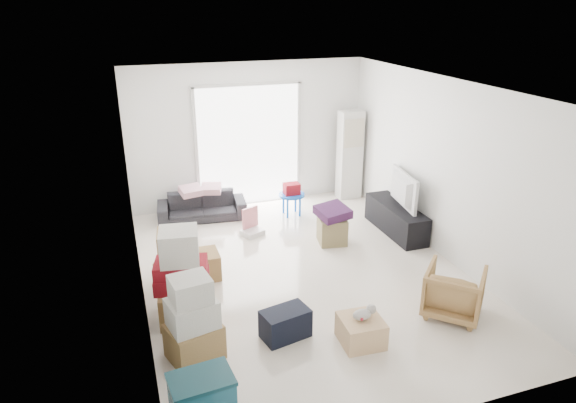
{
  "coord_description": "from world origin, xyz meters",
  "views": [
    {
      "loc": [
        -2.34,
        -6.16,
        3.73
      ],
      "look_at": [
        -0.17,
        0.2,
        1.07
      ],
      "focal_mm": 32.0,
      "sensor_mm": 36.0,
      "label": 1
    }
  ],
  "objects_px": {
    "ac_tower": "(350,155)",
    "ottoman": "(332,230)",
    "television": "(397,202)",
    "kids_table": "(292,193)",
    "wood_crate": "(361,331)",
    "tv_console": "(396,219)",
    "sofa": "(202,202)",
    "armchair": "(454,289)"
  },
  "relations": [
    {
      "from": "tv_console",
      "to": "television",
      "type": "relative_size",
      "value": 1.45
    },
    {
      "from": "tv_console",
      "to": "kids_table",
      "type": "height_order",
      "value": "kids_table"
    },
    {
      "from": "television",
      "to": "kids_table",
      "type": "distance_m",
      "value": 1.93
    },
    {
      "from": "television",
      "to": "armchair",
      "type": "height_order",
      "value": "armchair"
    },
    {
      "from": "armchair",
      "to": "kids_table",
      "type": "relative_size",
      "value": 1.14
    },
    {
      "from": "sofa",
      "to": "wood_crate",
      "type": "bearing_deg",
      "value": -68.97
    },
    {
      "from": "ottoman",
      "to": "wood_crate",
      "type": "relative_size",
      "value": 0.91
    },
    {
      "from": "sofa",
      "to": "armchair",
      "type": "relative_size",
      "value": 2.25
    },
    {
      "from": "kids_table",
      "to": "wood_crate",
      "type": "distance_m",
      "value": 3.9
    },
    {
      "from": "ac_tower",
      "to": "armchair",
      "type": "bearing_deg",
      "value": -97.1
    },
    {
      "from": "ottoman",
      "to": "kids_table",
      "type": "distance_m",
      "value": 1.35
    },
    {
      "from": "ac_tower",
      "to": "sofa",
      "type": "relative_size",
      "value": 1.11
    },
    {
      "from": "ac_tower",
      "to": "ottoman",
      "type": "relative_size",
      "value": 4.05
    },
    {
      "from": "armchair",
      "to": "tv_console",
      "type": "bearing_deg",
      "value": -58.91
    },
    {
      "from": "wood_crate",
      "to": "ottoman",
      "type": "bearing_deg",
      "value": 73.89
    },
    {
      "from": "armchair",
      "to": "ottoman",
      "type": "distance_m",
      "value": 2.47
    },
    {
      "from": "tv_console",
      "to": "ottoman",
      "type": "height_order",
      "value": "tv_console"
    },
    {
      "from": "tv_console",
      "to": "sofa",
      "type": "height_order",
      "value": "sofa"
    },
    {
      "from": "ac_tower",
      "to": "television",
      "type": "distance_m",
      "value": 1.84
    },
    {
      "from": "armchair",
      "to": "wood_crate",
      "type": "bearing_deg",
      "value": 51.19
    },
    {
      "from": "tv_console",
      "to": "ottoman",
      "type": "bearing_deg",
      "value": -178.52
    },
    {
      "from": "ac_tower",
      "to": "kids_table",
      "type": "height_order",
      "value": "ac_tower"
    },
    {
      "from": "ottoman",
      "to": "ac_tower",
      "type": "bearing_deg",
      "value": 57.97
    },
    {
      "from": "ottoman",
      "to": "tv_console",
      "type": "bearing_deg",
      "value": 1.48
    },
    {
      "from": "ac_tower",
      "to": "ottoman",
      "type": "bearing_deg",
      "value": -122.03
    },
    {
      "from": "ac_tower",
      "to": "television",
      "type": "relative_size",
      "value": 1.74
    },
    {
      "from": "tv_console",
      "to": "ottoman",
      "type": "relative_size",
      "value": 3.36
    },
    {
      "from": "ottoman",
      "to": "television",
      "type": "bearing_deg",
      "value": 1.48
    },
    {
      "from": "tv_console",
      "to": "armchair",
      "type": "distance_m",
      "value": 2.49
    },
    {
      "from": "tv_console",
      "to": "sofa",
      "type": "bearing_deg",
      "value": 151.4
    },
    {
      "from": "sofa",
      "to": "kids_table",
      "type": "xyz_separation_m",
      "value": [
        1.6,
        -0.37,
        0.13
      ]
    },
    {
      "from": "wood_crate",
      "to": "television",
      "type": "bearing_deg",
      "value": 53.1
    },
    {
      "from": "television",
      "to": "ottoman",
      "type": "xyz_separation_m",
      "value": [
        -1.2,
        -0.03,
        -0.33
      ]
    },
    {
      "from": "kids_table",
      "to": "tv_console",
      "type": "bearing_deg",
      "value": -41.68
    },
    {
      "from": "television",
      "to": "ottoman",
      "type": "distance_m",
      "value": 1.25
    },
    {
      "from": "ac_tower",
      "to": "kids_table",
      "type": "distance_m",
      "value": 1.55
    },
    {
      "from": "kids_table",
      "to": "wood_crate",
      "type": "bearing_deg",
      "value": -97.28
    },
    {
      "from": "wood_crate",
      "to": "armchair",
      "type": "bearing_deg",
      "value": 6.7
    },
    {
      "from": "wood_crate",
      "to": "kids_table",
      "type": "bearing_deg",
      "value": 82.72
    },
    {
      "from": "television",
      "to": "kids_table",
      "type": "relative_size",
      "value": 1.63
    },
    {
      "from": "ac_tower",
      "to": "ottoman",
      "type": "height_order",
      "value": "ac_tower"
    },
    {
      "from": "armchair",
      "to": "ac_tower",
      "type": "bearing_deg",
      "value": -52.61
    }
  ]
}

